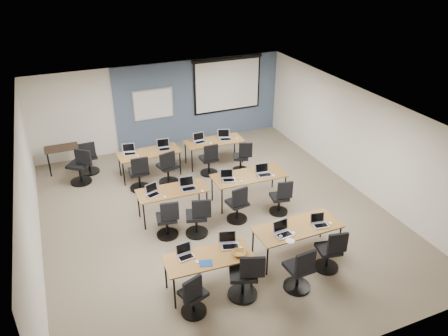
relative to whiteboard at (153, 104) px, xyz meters
name	(u,v)px	position (x,y,z in m)	size (l,w,h in m)	color
floor	(216,215)	(0.30, -4.43, -1.45)	(8.00, 9.00, 0.02)	#6B6354
ceiling	(215,111)	(0.30, -4.43, 1.25)	(8.00, 9.00, 0.02)	white
wall_back	(162,105)	(0.30, 0.07, -0.10)	(8.00, 0.04, 2.70)	beige
wall_front	(329,298)	(0.30, -8.93, -0.10)	(8.00, 0.04, 2.70)	beige
wall_left	(29,203)	(-3.70, -4.43, -0.10)	(0.04, 9.00, 2.70)	beige
wall_right	(356,139)	(4.30, -4.43, -0.10)	(0.04, 9.00, 2.70)	beige
blue_accent_panel	(200,101)	(1.55, 0.04, -0.10)	(5.50, 0.04, 2.70)	#3D5977
whiteboard	(153,104)	(0.00, 0.00, 0.00)	(1.28, 0.03, 0.98)	silver
projector_screen	(227,82)	(2.50, -0.02, 0.44)	(2.40, 0.10, 1.82)	black
training_table_front_left	(209,259)	(-0.73, -6.67, -0.77)	(1.67, 0.70, 0.73)	#995E35
training_table_front_right	(297,228)	(1.31, -6.48, -0.76)	(1.84, 0.77, 0.73)	brown
training_table_mid_left	(172,192)	(-0.66, -4.05, -0.77)	(1.66, 0.69, 0.73)	#9B653E
training_table_mid_right	(249,177)	(1.35, -4.09, -0.76)	(1.88, 0.78, 0.73)	olive
training_table_back_left	(149,154)	(-0.65, -1.81, -0.77)	(1.72, 0.72, 0.73)	#9F783D
training_table_back_right	(214,142)	(1.31, -1.79, -0.77)	(1.72, 0.72, 0.73)	brown
laptop_0	(185,253)	(-1.13, -6.47, -0.66)	(0.31, 0.26, 0.23)	#A9A9A9
mouse_0	(197,262)	(-0.99, -6.73, -0.71)	(0.06, 0.10, 0.03)	white
task_chair_0	(193,298)	(-1.25, -7.23, -1.06)	(0.49, 0.47, 0.96)	black
laptop_1	(229,242)	(-0.24, -6.50, -0.65)	(0.35, 0.30, 0.26)	#A1A1A8
mouse_1	(241,248)	(-0.07, -6.68, -0.71)	(0.06, 0.10, 0.03)	white
task_chair_1	(245,279)	(-0.21, -7.18, -1.02)	(0.59, 0.57, 1.04)	black
laptop_2	(283,231)	(0.90, -6.57, -0.65)	(0.35, 0.30, 0.27)	#B6B6C3
mouse_2	(294,233)	(1.12, -6.65, -0.71)	(0.06, 0.10, 0.04)	white
task_chair_2	(300,273)	(0.82, -7.41, -1.03)	(0.53, 0.53, 1.01)	black
laptop_3	(319,222)	(1.76, -6.59, -0.66)	(0.31, 0.26, 0.24)	#B9B9C5
mouse_3	(330,223)	(2.00, -6.65, -0.71)	(0.06, 0.10, 0.03)	white
task_chair_3	(330,254)	(1.69, -7.15, -1.05)	(0.50, 0.50, 0.98)	black
laptop_4	(153,192)	(-1.13, -4.05, -0.66)	(0.32, 0.27, 0.24)	silver
mouse_4	(165,197)	(-0.90, -4.29, -0.71)	(0.06, 0.09, 0.03)	white
task_chair_4	(168,222)	(-1.01, -4.81, -1.05)	(0.50, 0.50, 0.98)	black
laptop_5	(188,186)	(-0.28, -4.11, -0.65)	(0.35, 0.30, 0.27)	#B9B9C1
mouse_5	(202,191)	(-0.02, -4.39, -0.71)	(0.06, 0.10, 0.03)	white
task_chair_5	(198,220)	(-0.36, -5.01, -1.04)	(0.53, 0.52, 1.00)	black
laptop_6	(228,177)	(0.76, -4.09, -0.66)	(0.32, 0.27, 0.24)	#BBBBBC
mouse_6	(242,181)	(1.03, -4.33, -0.71)	(0.06, 0.09, 0.03)	white
task_chair_6	(238,207)	(0.70, -4.85, -1.05)	(0.50, 0.50, 0.98)	black
laptop_7	(263,172)	(1.70, -4.20, -0.65)	(0.36, 0.30, 0.27)	#ADADB1
mouse_7	(274,175)	(1.90, -4.37, -0.71)	(0.07, 0.10, 0.04)	white
task_chair_7	(281,200)	(1.79, -4.96, -1.06)	(0.46, 0.46, 0.95)	black
laptop_8	(129,151)	(-1.16, -1.67, -0.66)	(0.35, 0.29, 0.26)	#BDBDBD
mouse_8	(138,155)	(-0.99, -1.91, -0.71)	(0.06, 0.09, 0.03)	white
task_chair_8	(139,176)	(-1.11, -2.49, -1.02)	(0.55, 0.55, 1.03)	black
laptop_9	(164,147)	(-0.20, -1.75, -0.65)	(0.36, 0.30, 0.27)	#ACACB4
mouse_9	(169,149)	(-0.08, -1.86, -0.71)	(0.05, 0.09, 0.03)	white
task_chair_9	(168,170)	(-0.31, -2.47, -1.03)	(0.55, 0.55, 1.02)	black
laptop_10	(200,140)	(0.90, -1.70, -0.66)	(0.34, 0.29, 0.26)	#BDBDBD
mouse_10	(211,143)	(1.15, -1.93, -0.71)	(0.06, 0.10, 0.04)	white
task_chair_10	(209,162)	(0.92, -2.42, -1.04)	(0.51, 0.51, 0.99)	black
laptop_11	(225,137)	(1.66, -1.79, -0.65)	(0.36, 0.31, 0.27)	#BBBAC5
mouse_11	(237,138)	(2.00, -1.92, -0.71)	(0.05, 0.09, 0.03)	white
task_chair_11	(242,159)	(1.85, -2.61, -1.06)	(0.49, 0.47, 0.95)	black
blue_mousepad	(206,263)	(-0.85, -6.82, -0.72)	(0.24, 0.20, 0.01)	navy
snack_bowl	(239,253)	(-0.18, -6.83, -0.68)	(0.31, 0.31, 0.08)	brown
snack_plate	(290,241)	(0.92, -6.85, -0.71)	(0.18, 0.18, 0.01)	white
coffee_cup	(281,237)	(0.78, -6.71, -0.68)	(0.05, 0.05, 0.05)	silver
utility_table	(62,150)	(-2.89, -0.58, -0.79)	(0.92, 0.51, 0.75)	#2F2015
spare_chair_a	(88,160)	(-2.23, -1.00, -1.03)	(0.54, 0.54, 1.02)	black
spare_chair_b	(81,169)	(-2.51, -1.51, -1.01)	(0.66, 0.58, 1.05)	black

